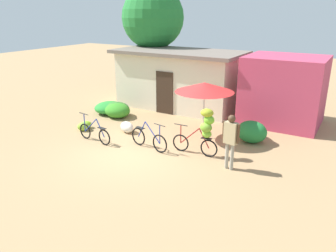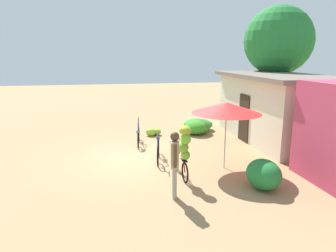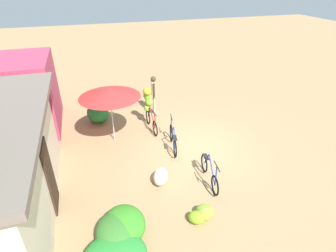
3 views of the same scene
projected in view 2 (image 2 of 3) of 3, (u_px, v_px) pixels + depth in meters
The scene contains 14 objects.
ground_plane at pixel (139, 159), 11.12m from camera, with size 60.00×60.00×0.00m, color #A28057.
building_low at pixel (274, 107), 13.38m from camera, with size 6.36×3.18×2.84m.
tree_behind_building at pixel (278, 41), 15.25m from camera, with size 3.35×3.35×5.99m.
hedge_bush_front_left at pixel (198, 124), 15.35m from camera, with size 1.31×1.44×0.55m, color #2C8B33.
hedge_bush_front_right at pixel (200, 126), 14.71m from camera, with size 1.19×0.95×0.65m, color #36722B.
hedge_bush_mid at pixel (196, 127), 14.53m from camera, with size 1.21×1.06×0.65m, color #388C25.
hedge_bush_by_door at pixel (264, 174), 8.54m from camera, with size 1.13×0.91×0.83m, color #247B36.
market_umbrella at pixel (226, 108), 9.80m from camera, with size 2.22×2.22×2.17m.
bicycle_leftmost at pixel (138, 136), 12.86m from camera, with size 1.67×0.28×1.01m.
bicycle_near_pile at pixel (158, 150), 10.91m from camera, with size 1.70×0.37×1.03m.
bicycle_center_loaded at pixel (184, 148), 9.01m from camera, with size 1.67×0.46×1.67m.
banana_pile_on_ground at pixel (153, 132), 14.28m from camera, with size 0.71×0.89×0.35m.
produce_sack at pixel (174, 140), 12.76m from camera, with size 0.70×0.44×0.44m, color silver.
person_vendor at pixel (175, 158), 7.83m from camera, with size 0.57×0.26×1.76m.
Camera 2 is at (10.58, -1.04, 3.61)m, focal length 33.24 mm.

